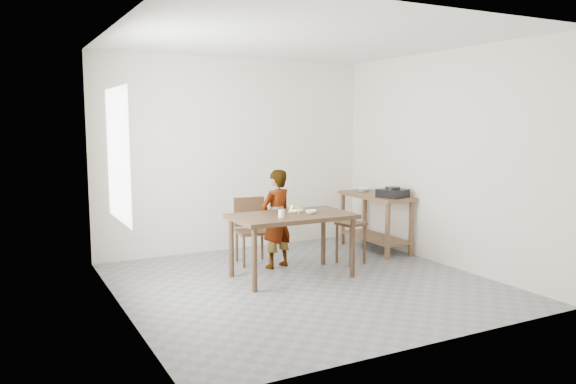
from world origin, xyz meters
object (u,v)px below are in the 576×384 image
dining_table (292,246)px  dining_chair (253,231)px  prep_counter (375,222)px  child (276,219)px  stool (351,243)px

dining_table → dining_chair: size_ratio=1.67×
prep_counter → dining_chair: dining_chair is taller
dining_table → child: 0.54m
dining_chair → stool: bearing=-20.1°
prep_counter → child: size_ratio=0.97×
dining_chair → dining_table: bearing=-72.5°
child → dining_chair: bearing=-77.8°
dining_chair → stool: size_ratio=1.56×
child → dining_chair: (-0.18, 0.32, -0.20)m
dining_table → child: (0.04, 0.48, 0.24)m
child → stool: size_ratio=2.29×
stool → prep_counter: bearing=33.0°
dining_table → dining_chair: 0.81m
child → stool: 1.03m
dining_chair → prep_counter: bearing=4.6°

